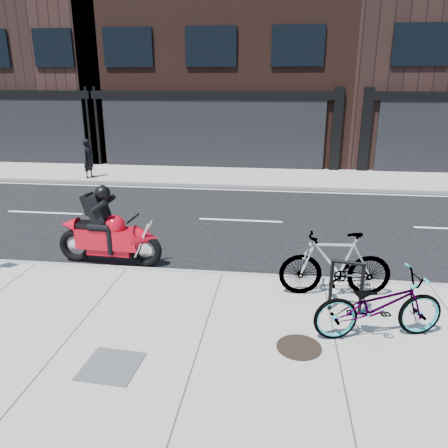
# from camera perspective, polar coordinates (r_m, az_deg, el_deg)

# --- Properties ---
(ground) EXTENTS (120.00, 120.00, 0.00)m
(ground) POSITION_cam_1_polar(r_m,az_deg,el_deg) (10.72, 1.16, -2.77)
(ground) COLOR black
(ground) RESTS_ON ground
(sidewalk_near) EXTENTS (60.00, 6.00, 0.13)m
(sidewalk_near) POSITION_cam_1_polar(r_m,az_deg,el_deg) (6.32, -4.09, -18.49)
(sidewalk_near) COLOR gray
(sidewalk_near) RESTS_ON ground
(sidewalk_far) EXTENTS (60.00, 3.50, 0.13)m
(sidewalk_far) POSITION_cam_1_polar(r_m,az_deg,el_deg) (18.13, 3.86, 6.15)
(sidewalk_far) COLOR gray
(sidewalk_far) RESTS_ON ground
(building_midwest) EXTENTS (10.00, 10.00, 12.00)m
(building_midwest) POSITION_cam_1_polar(r_m,az_deg,el_deg) (27.82, -22.27, 21.41)
(building_midwest) COLOR black
(building_midwest) RESTS_ON ground
(building_center) EXTENTS (12.00, 10.00, 14.50)m
(building_center) POSITION_cam_1_polar(r_m,az_deg,el_deg) (24.88, 0.26, 26.08)
(building_center) COLOR black
(building_center) RESTS_ON ground
(bike_rack) EXTENTS (0.55, 0.15, 0.93)m
(bike_rack) POSITION_cam_1_polar(r_m,az_deg,el_deg) (7.54, 15.72, -7.33)
(bike_rack) COLOR black
(bike_rack) RESTS_ON sidewalk_near
(bicycle_front) EXTENTS (2.09, 1.13, 1.04)m
(bicycle_front) POSITION_cam_1_polar(r_m,az_deg,el_deg) (7.01, 19.55, -9.94)
(bicycle_front) COLOR gray
(bicycle_front) RESTS_ON sidewalk_near
(bicycle_rear) EXTENTS (2.03, 0.73, 1.20)m
(bicycle_rear) POSITION_cam_1_polar(r_m,az_deg,el_deg) (8.05, 14.32, -5.10)
(bicycle_rear) COLOR gray
(bicycle_rear) RESTS_ON sidewalk_near
(motorcycle) EXTENTS (2.37, 0.60, 1.77)m
(motorcycle) POSITION_cam_1_polar(r_m,az_deg,el_deg) (9.71, -14.31, -1.12)
(motorcycle) COLOR black
(motorcycle) RESTS_ON ground
(pedestrian) EXTENTS (0.47, 0.62, 1.53)m
(pedestrian) POSITION_cam_1_polar(r_m,az_deg,el_deg) (18.35, -17.28, 8.17)
(pedestrian) COLOR black
(pedestrian) RESTS_ON sidewalk_far
(manhole_cover) EXTENTS (0.81, 0.81, 0.02)m
(manhole_cover) POSITION_cam_1_polar(r_m,az_deg,el_deg) (6.71, 9.77, -15.56)
(manhole_cover) COLOR black
(manhole_cover) RESTS_ON sidewalk_near
(utility_grate) EXTENTS (0.79, 0.79, 0.02)m
(utility_grate) POSITION_cam_1_polar(r_m,az_deg,el_deg) (6.44, -14.52, -17.51)
(utility_grate) COLOR #545457
(utility_grate) RESTS_ON sidewalk_near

